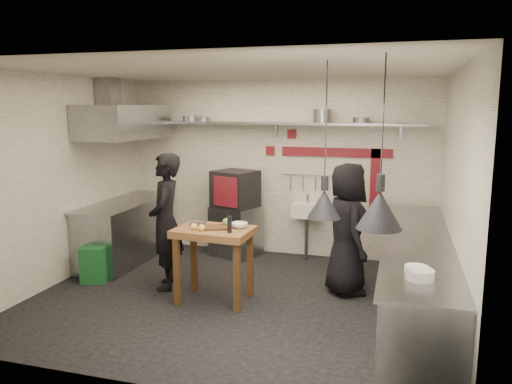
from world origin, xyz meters
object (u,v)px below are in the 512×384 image
(combi_oven, at_px, (235,189))
(chef_left, at_px, (166,222))
(oven_stand, at_px, (236,231))
(green_bin, at_px, (95,263))
(prep_table, at_px, (214,265))
(chef_right, at_px, (347,229))

(combi_oven, bearing_deg, chef_left, -84.27)
(oven_stand, xyz_separation_m, green_bin, (-1.47, -1.72, -0.15))
(green_bin, height_order, chef_left, chef_left)
(chef_left, bearing_deg, combi_oven, 146.74)
(combi_oven, height_order, green_bin, combi_oven)
(green_bin, xyz_separation_m, prep_table, (1.83, -0.20, 0.21))
(oven_stand, bearing_deg, chef_left, -83.78)
(prep_table, xyz_separation_m, chef_right, (1.52, 0.75, 0.38))
(prep_table, height_order, chef_right, chef_right)
(green_bin, xyz_separation_m, chef_right, (3.35, 0.55, 0.59))
(chef_left, xyz_separation_m, chef_right, (2.29, 0.49, -0.05))
(prep_table, bearing_deg, chef_left, 164.39)
(combi_oven, height_order, chef_right, chef_right)
(chef_right, bearing_deg, oven_stand, 34.45)
(chef_right, bearing_deg, chef_left, 78.32)
(oven_stand, bearing_deg, combi_oven, -63.71)
(oven_stand, height_order, combi_oven, combi_oven)
(combi_oven, distance_m, chef_right, 2.20)
(combi_oven, relative_size, prep_table, 0.66)
(oven_stand, xyz_separation_m, chef_right, (1.88, -1.17, 0.44))
(combi_oven, xyz_separation_m, green_bin, (-1.47, -1.68, -0.84))
(oven_stand, relative_size, combi_oven, 1.32)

